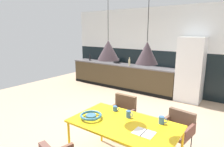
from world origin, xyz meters
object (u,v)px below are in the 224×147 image
Objects in this scene: mug_short_terracotta at (115,108)px; bottle_spice_small at (90,58)px; armchair_by_stool at (122,111)px; fruit_bowl at (91,116)px; pendant_lamp_over_table_far at (147,53)px; cooking_pot at (116,61)px; pendant_lamp_over_table_near at (108,50)px; dining_table at (124,126)px; bottle_wine_green at (145,62)px; refrigerator_column at (190,70)px; mug_glass_clear at (162,120)px; armchair_far_side at (178,126)px; mug_wide_latte at (129,114)px; open_book at (144,133)px; bottle_vinegar_dark at (129,62)px.

mug_short_terracotta is 0.39× the size of bottle_spice_small.
mug_short_terracotta is at bearing 110.62° from armchair_by_stool.
bottle_spice_small is (-3.34, 3.74, 0.20)m from fruit_bowl.
fruit_bowl is 0.47m from mug_short_terracotta.
mug_short_terracotta is 1.23m from pendant_lamp_over_table_far.
pendant_lamp_over_table_near is at bearing -57.74° from cooking_pot.
dining_table is at bearing -43.09° from bottle_spice_small.
refrigerator_column is at bearing -5.62° from bottle_wine_green.
mug_glass_clear is 1.03m from pendant_lamp_over_table_far.
cooking_pot is at bearing -175.81° from bottle_wine_green.
armchair_far_side is 1.50m from fruit_bowl.
dining_table is 11.96× the size of mug_glass_clear.
bottle_spice_small is at bearing 131.73° from fruit_bowl.
mug_glass_clear is 1.07× the size of mug_wide_latte.
armchair_far_side is at bearing -41.88° from cooking_pot.
armchair_far_side is 2.65× the size of open_book.
cooking_pot is at bearing 128.11° from open_book.
bottle_spice_small reaches higher than fruit_bowl.
armchair_by_stool is 2.79× the size of bottle_spice_small.
armchair_by_stool is at bearing 109.89° from mug_short_terracotta.
bottle_spice_small reaches higher than mug_glass_clear.
mug_short_terracotta reaches higher than armchair_by_stool.
refrigerator_column is 3.66m from dining_table.
bottle_wine_green is (1.15, 0.08, 0.05)m from cooking_pot.
refrigerator_column reaches higher than mug_glass_clear.
bottle_wine_green is at bearing 35.72° from bottle_vinegar_dark.
mug_wide_latte is 0.11× the size of pendant_lamp_over_table_far.
pendant_lamp_over_table_near is at bearing -95.58° from refrigerator_column.
pendant_lamp_over_table_far is at bearing -22.36° from mug_short_terracotta.
armchair_far_side is 0.64× the size of pendant_lamp_over_table_far.
mug_short_terracotta is at bearing -43.44° from bottle_spice_small.
cooking_pot reaches higher than armchair_far_side.
dining_table is 1.93× the size of armchair_by_stool.
refrigerator_column is at bearing 94.92° from open_book.
fruit_bowl is 4.09m from bottle_wine_green.
bottle_vinegar_dark reaches higher than mug_short_terracotta.
cooking_pot is (-2.28, 3.43, 0.17)m from mug_short_terracotta.
mug_short_terracotta is 0.39× the size of bottle_vinegar_dark.
dining_table is 0.52m from fruit_bowl.
cooking_pot is (-2.99, 3.81, 0.20)m from open_book.
armchair_by_stool reaches higher than open_book.
bottle_vinegar_dark is (-2.46, 2.60, 0.53)m from armchair_far_side.
refrigerator_column is 3.46m from mug_wide_latte.
armchair_by_stool is 1.33m from open_book.
mug_wide_latte is (0.51, -0.64, 0.31)m from armchair_by_stool.
bottle_vinegar_dark reaches higher than mug_wide_latte.
bottle_wine_green is (-2.01, 2.92, 0.53)m from armchair_far_side.
mug_wide_latte is 5.09m from bottle_spice_small.
armchair_far_side is 1.08m from armchair_by_stool.
refrigerator_column is 14.57× the size of mug_glass_clear.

